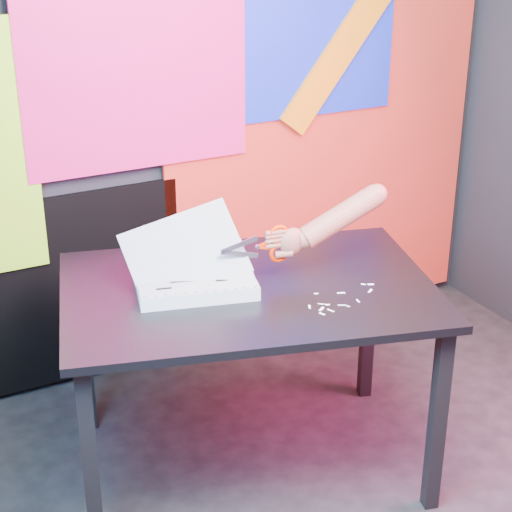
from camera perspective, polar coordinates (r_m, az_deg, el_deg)
room at (r=2.37m, az=10.02°, el=6.27°), size 3.01×3.01×2.71m
backdrop at (r=3.72m, az=-3.16°, el=6.74°), size 2.88×0.05×2.08m
work_table at (r=3.01m, az=-0.51°, el=-3.45°), size 1.47×1.17×0.75m
printout_stack at (r=2.96m, az=-4.14°, el=-1.60°), size 0.46×0.39×0.30m
scissors at (r=2.96m, az=1.22°, el=0.78°), size 0.25×0.04×0.14m
hand_forearm at (r=3.02m, az=5.15°, el=2.39°), size 0.45×0.12×0.22m
paper_clippings at (r=2.90m, az=5.65°, el=-2.91°), size 0.30×0.15×0.00m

